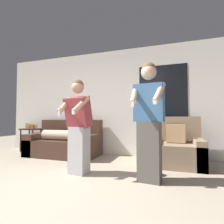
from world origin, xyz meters
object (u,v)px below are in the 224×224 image
object	(u,v)px
armchair	(176,149)
person_left	(78,126)
person_right	(149,120)
couch	(65,143)
side_table	(31,132)

from	to	relation	value
armchair	person_left	size ratio (longest dim) A/B	0.62
armchair	person_right	bearing A→B (deg)	-110.02
armchair	person_left	bearing A→B (deg)	-144.40
couch	armchair	size ratio (longest dim) A/B	1.76
armchair	person_left	distance (m)	1.99
side_table	person_right	xyz separation A→B (m)	(3.50, -1.42, 0.37)
couch	person_right	size ratio (longest dim) A/B	0.98
couch	person_left	world-z (taller)	person_left
person_left	person_right	world-z (taller)	person_right
armchair	person_left	world-z (taller)	person_left
couch	side_table	xyz separation A→B (m)	(-1.27, 0.23, 0.24)
side_table	person_right	distance (m)	3.79
couch	person_right	distance (m)	2.60
couch	armchair	xyz separation A→B (m)	(2.63, -0.09, 0.01)
armchair	person_right	size ratio (longest dim) A/B	0.56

